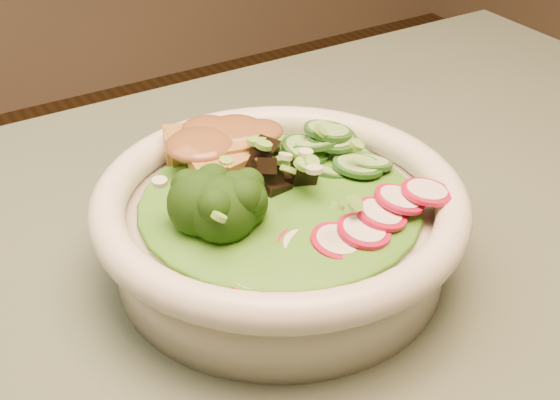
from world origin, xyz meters
TOP-DOWN VIEW (x-y plane):
  - salad_bowl at (0.14, 0.11)m, footprint 0.23×0.23m
  - lettuce_bed at (0.14, 0.11)m, footprint 0.18×0.18m
  - broccoli_florets at (0.09, 0.09)m, footprint 0.09×0.08m
  - radish_slices at (0.16, 0.05)m, footprint 0.10×0.06m
  - cucumber_slices at (0.19, 0.12)m, footprint 0.08×0.08m
  - mushroom_heap at (0.14, 0.12)m, footprint 0.08×0.08m
  - tofu_cubes at (0.12, 0.16)m, footprint 0.09×0.07m
  - peanut_sauce at (0.12, 0.16)m, footprint 0.06×0.05m
  - scallion_garnish at (0.14, 0.11)m, footprint 0.17×0.17m

SIDE VIEW (x-z plane):
  - salad_bowl at x=0.14m, z-range 0.75..0.82m
  - lettuce_bed at x=0.14m, z-range 0.79..0.81m
  - radish_slices at x=0.16m, z-range 0.80..0.81m
  - cucumber_slices at x=0.19m, z-range 0.80..0.83m
  - tofu_cubes at x=0.12m, z-range 0.80..0.83m
  - mushroom_heap at x=0.14m, z-range 0.80..0.83m
  - broccoli_florets at x=0.09m, z-range 0.80..0.83m
  - scallion_garnish at x=0.14m, z-range 0.81..0.83m
  - peanut_sauce at x=0.12m, z-range 0.82..0.83m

